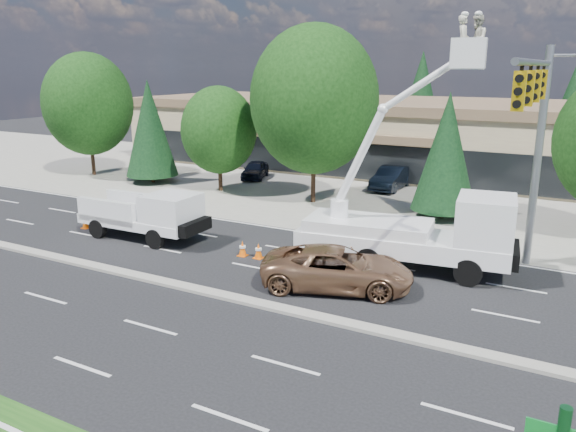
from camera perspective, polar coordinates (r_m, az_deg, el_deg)
The scene contains 21 objects.
ground at distance 21.30m, azimuth -8.05°, elevation -7.80°, with size 140.00×140.00×0.00m, color black.
concrete_apron at distance 38.48m, azimuth 9.86°, elevation 2.45°, with size 140.00×22.00×0.01m, color gray.
road_median at distance 21.27m, azimuth -8.06°, elevation -7.66°, with size 120.00×0.55×0.12m, color gray.
strip_mall at distance 47.47m, azimuth 13.96°, elevation 8.04°, with size 50.40×15.40×5.50m.
tree_front_a at distance 45.78m, azimuth -19.67°, elevation 10.65°, with size 6.69×6.69×9.28m.
tree_front_b at distance 41.66m, azimuth -13.86°, elevation 8.66°, with size 3.71×3.71×7.32m.
tree_front_c at distance 37.89m, azimuth -7.04°, elevation 8.65°, with size 5.05×5.05×7.00m.
tree_front_d at distance 34.14m, azimuth 2.68°, elevation 11.70°, with size 7.70×7.70×10.69m.
tree_front_e at distance 31.75m, azimuth 15.80°, elevation 6.29°, with size 3.51×3.51×6.92m.
tree_back_a at distance 65.01m, azimuth 1.13°, elevation 12.49°, with size 5.11×5.11×10.07m.
tree_back_b at distance 59.89m, azimuth 13.37°, elevation 11.72°, with size 4.93×4.93×9.72m.
tree_back_c at distance 57.81m, azimuth 27.02°, elevation 10.00°, with size 4.54×4.54×8.95m.
signal_mast at distance 22.89m, azimuth 24.02°, elevation 8.35°, with size 2.76×10.16×9.00m.
utility_pickup at distance 28.13m, azimuth -14.04°, elevation -0.34°, with size 6.24×2.55×2.38m.
bucket_truck at distance 23.51m, azimuth 13.33°, elevation -0.41°, with size 8.90×3.72×10.13m.
traffic_cone_a at distance 31.11m, azimuth -19.88°, elevation -0.57°, with size 0.40×0.40×0.70m.
traffic_cone_b at distance 25.09m, azimuth -4.64°, elevation -3.31°, with size 0.40×0.40×0.70m.
traffic_cone_c at distance 24.74m, azimuth -3.02°, elevation -3.56°, with size 0.40×0.40×0.70m.
minivan at distance 21.41m, azimuth 5.03°, elevation -5.31°, with size 2.63×5.70×1.58m, color #8C6243.
parked_car_west at distance 42.47m, azimuth -3.36°, elevation 4.72°, with size 1.56×3.88×1.32m, color black.
parked_car_east at distance 39.24m, azimuth 10.43°, elevation 3.82°, with size 1.64×4.71×1.55m, color black.
Camera 1 is at (11.87, -15.68, 8.18)m, focal length 35.00 mm.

